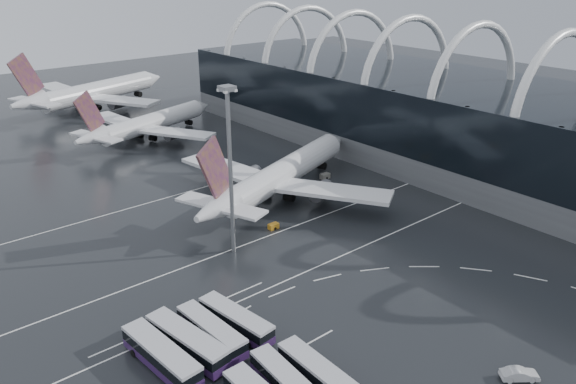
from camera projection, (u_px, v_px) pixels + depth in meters
ground at (309, 262)px, 94.31m from camera, size 420.00×420.00×0.00m
terminal at (439, 115)px, 140.62m from camera, size 42.00×160.00×34.90m
lane_marking_near at (317, 267)px, 92.90m from camera, size 120.00×0.25×0.01m
lane_marking_mid at (265, 237)px, 102.80m from camera, size 120.00×0.25×0.01m
lane_marking_far at (187, 192)px, 122.61m from camera, size 120.00×0.25×0.01m
bus_bay_line_south at (250, 375)px, 68.78m from camera, size 28.00×0.25×0.01m
bus_bay_line_north at (184, 316)px, 80.10m from camera, size 28.00×0.25×0.01m
airliner_main at (279, 176)px, 118.09m from camera, size 55.51×48.16×19.37m
airliner_gate_b at (147, 124)px, 156.70m from camera, size 48.85×43.36×17.31m
airliner_gate_c at (92, 93)px, 188.32m from camera, size 59.63×54.27×21.65m
bus_row_near_a at (161, 356)px, 69.34m from camera, size 4.13×13.90×3.37m
bus_row_near_b at (187, 341)px, 71.93m from camera, size 4.89×13.93×3.36m
bus_row_near_c at (211, 331)px, 74.17m from camera, size 3.42×12.55×3.06m
bus_row_near_d at (236, 320)px, 76.46m from camera, size 4.31×12.70×3.06m
bus_row_far_b at (287, 383)px, 65.14m from camera, size 3.61×12.21×2.97m
bus_row_far_c at (319, 374)px, 66.44m from camera, size 3.19×12.56×3.08m
van_curve_c at (519, 374)px, 67.83m from camera, size 4.63×4.12×1.52m
floodlight_mast at (230, 152)px, 90.82m from camera, size 2.23×2.23×29.05m
gse_cart_belly_a at (332, 189)px, 122.65m from camera, size 1.92×1.14×1.05m
gse_cart_belly_c at (273, 226)px, 105.78m from camera, size 1.97×1.16×1.07m
gse_cart_belly_d at (325, 176)px, 129.91m from camera, size 2.26×1.34×1.23m
gse_cart_belly_e at (285, 182)px, 126.36m from camera, size 2.07×1.22×1.13m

